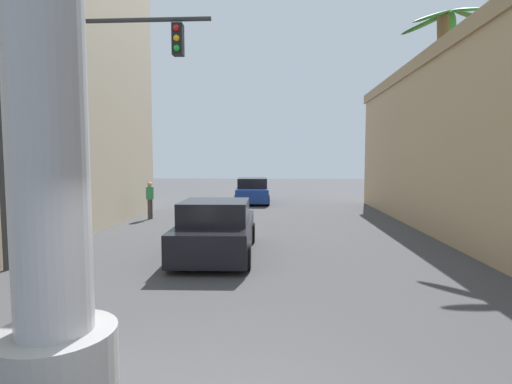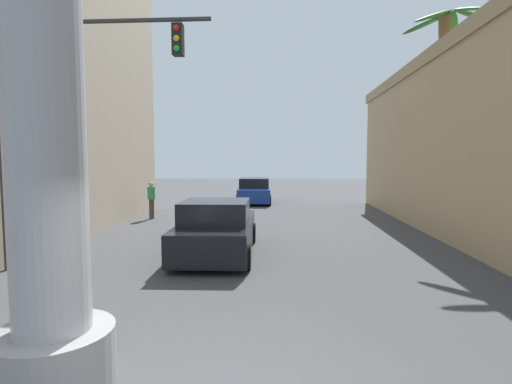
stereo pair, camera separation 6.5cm
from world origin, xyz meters
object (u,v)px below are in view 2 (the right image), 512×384
car_lead (217,230)px  pedestrian_far_left (151,197)px  traffic_light_mast (63,95)px  car_far (254,191)px  street_lamp (486,93)px  palm_tree_mid_right (447,102)px

car_lead → pedestrian_far_left: (-4.08, 6.62, 0.29)m
traffic_light_mast → car_far: 16.43m
street_lamp → palm_tree_mid_right: 4.38m
palm_tree_mid_right → car_far: bearing=126.6°
car_lead → traffic_light_mast: bearing=-149.8°
car_lead → palm_tree_mid_right: bearing=25.6°
pedestrian_far_left → traffic_light_mast: bearing=-84.6°
traffic_light_mast → car_far: bearing=77.8°
car_far → pedestrian_far_left: (-4.18, -7.18, 0.25)m
street_lamp → traffic_light_mast: 10.22m
street_lamp → pedestrian_far_left: street_lamp is taller
traffic_light_mast → car_far: traffic_light_mast is taller
car_lead → palm_tree_mid_right: palm_tree_mid_right is taller
street_lamp → car_far: 16.35m
traffic_light_mast → pedestrian_far_left: traffic_light_mast is taller
car_lead → palm_tree_mid_right: size_ratio=0.60×
pedestrian_far_left → car_far: bearing=59.8°
pedestrian_far_left → car_lead: bearing=-58.4°
traffic_light_mast → car_lead: traffic_light_mast is taller
car_far → palm_tree_mid_right: 13.25m
traffic_light_mast → palm_tree_mid_right: 12.25m
street_lamp → palm_tree_mid_right: (0.76, 4.30, 0.41)m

